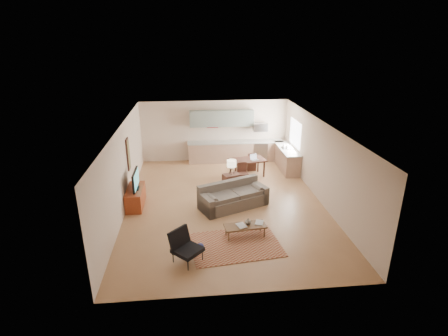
{
  "coord_description": "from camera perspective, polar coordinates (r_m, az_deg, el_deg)",
  "views": [
    {
      "loc": [
        -1.09,
        -10.63,
        5.29
      ],
      "look_at": [
        0.0,
        0.3,
        1.15
      ],
      "focal_mm": 28.0,
      "sensor_mm": 36.0,
      "label": 1
    }
  ],
  "objects": [
    {
      "name": "coffee_table",
      "position": [
        9.99,
        3.47,
        -10.18
      ],
      "size": [
        1.22,
        0.6,
        0.35
      ],
      "primitive_type": null,
      "rotation": [
        0.0,
        0.0,
        0.11
      ],
      "color": "#53351C",
      "rests_on": "floor"
    },
    {
      "name": "vase",
      "position": [
        9.92,
        3.95,
        -8.66
      ],
      "size": [
        0.22,
        0.22,
        0.18
      ],
      "primitive_type": "imported",
      "rotation": [
        0.0,
        0.0,
        -0.11
      ],
      "color": "black",
      "rests_on": "coffee_table"
    },
    {
      "name": "upper_cabinets",
      "position": [
        15.4,
        -0.38,
        8.12
      ],
      "size": [
        2.8,
        0.34,
        0.7
      ],
      "primitive_type": "cube",
      "color": "gray",
      "rests_on": "room"
    },
    {
      "name": "table_lamp",
      "position": [
        12.39,
        1.24,
        0.15
      ],
      "size": [
        0.4,
        0.4,
        0.55
      ],
      "primitive_type": null,
      "rotation": [
        0.0,
        0.0,
        0.22
      ],
      "color": "beige",
      "rests_on": "console_table"
    },
    {
      "name": "dining_chair_far",
      "position": [
        14.72,
        4.44,
        1.15
      ],
      "size": [
        0.41,
        0.42,
        0.78
      ],
      "primitive_type": null,
      "rotation": [
        0.0,
        0.0,
        3.23
      ],
      "color": "#3A1F17",
      "rests_on": "floor"
    },
    {
      "name": "book_a",
      "position": [
        9.81,
        2.23,
        -9.53
      ],
      "size": [
        0.43,
        0.46,
        0.03
      ],
      "primitive_type": "imported",
      "rotation": [
        0.0,
        0.0,
        0.33
      ],
      "color": "#9B080F",
      "rests_on": "coffee_table"
    },
    {
      "name": "dining_chair_near",
      "position": [
        13.37,
        3.11,
        -0.86
      ],
      "size": [
        0.43,
        0.44,
        0.79
      ],
      "primitive_type": null,
      "rotation": [
        0.0,
        0.0,
        0.14
      ],
      "color": "#3A1F17",
      "rests_on": "floor"
    },
    {
      "name": "laptop",
      "position": [
        13.86,
        5.05,
        1.75
      ],
      "size": [
        0.36,
        0.32,
        0.22
      ],
      "primitive_type": null,
      "rotation": [
        0.0,
        0.0,
        0.38
      ],
      "color": "#A5A8AD",
      "rests_on": "dining_table"
    },
    {
      "name": "triptych",
      "position": [
        15.55,
        -1.91,
        7.47
      ],
      "size": [
        1.7,
        0.04,
        0.5
      ],
      "primitive_type": null,
      "color": "beige",
      "rests_on": "room"
    },
    {
      "name": "room",
      "position": [
        11.39,
        0.15,
        0.41
      ],
      "size": [
        9.0,
        9.0,
        9.0
      ],
      "color": "#A3724A",
      "rests_on": "ground"
    },
    {
      "name": "sofa",
      "position": [
        11.5,
        1.58,
        -4.51
      ],
      "size": [
        2.55,
        1.86,
        0.81
      ],
      "primitive_type": null,
      "rotation": [
        0.0,
        0.0,
        0.41
      ],
      "color": "#5D544B",
      "rests_on": "floor"
    },
    {
      "name": "window_right",
      "position": [
        14.78,
        11.55,
        5.57
      ],
      "size": [
        0.02,
        1.4,
        1.05
      ],
      "primitive_type": "cube",
      "color": "white",
      "rests_on": "room"
    },
    {
      "name": "book_b",
      "position": [
        10.06,
        5.16,
        -8.79
      ],
      "size": [
        0.41,
        0.44,
        0.02
      ],
      "primitive_type": "imported",
      "rotation": [
        0.0,
        0.0,
        -0.34
      ],
      "color": "navy",
      "rests_on": "coffee_table"
    },
    {
      "name": "dining_table",
      "position": [
        14.06,
        3.8,
        0.04
      ],
      "size": [
        1.54,
        1.09,
        0.71
      ],
      "primitive_type": null,
      "rotation": [
        0.0,
        0.0,
        0.22
      ],
      "color": "#3A1F17",
      "rests_on": "floor"
    },
    {
      "name": "kitchen_microwave",
      "position": [
        15.61,
        5.94,
        6.67
      ],
      "size": [
        0.62,
        0.4,
        0.35
      ],
      "primitive_type": "cube",
      "color": "#A5A8AD",
      "rests_on": "room"
    },
    {
      "name": "soap_bottle",
      "position": [
        14.92,
        9.82,
        3.69
      ],
      "size": [
        0.12,
        0.13,
        0.19
      ],
      "primitive_type": "imported",
      "rotation": [
        0.0,
        0.0,
        0.23
      ],
      "color": "beige",
      "rests_on": "kitchen_counter_right"
    },
    {
      "name": "armchair",
      "position": [
        8.9,
        -6.0,
        -12.74
      ],
      "size": [
        1.02,
        1.02,
        0.83
      ],
      "primitive_type": null,
      "rotation": [
        0.0,
        0.0,
        0.79
      ],
      "color": "black",
      "rests_on": "floor"
    },
    {
      "name": "rug",
      "position": [
        9.69,
        1.89,
        -12.39
      ],
      "size": [
        2.56,
        1.92,
        0.02
      ],
      "primitive_type": "cube",
      "rotation": [
        0.0,
        0.0,
        0.12
      ],
      "color": "brown",
      "rests_on": "floor"
    },
    {
      "name": "kitchen_range",
      "position": [
        15.89,
        5.81,
        2.81
      ],
      "size": [
        0.62,
        0.62,
        0.9
      ],
      "primitive_type": "cube",
      "color": "#A5A8AD",
      "rests_on": "ground"
    },
    {
      "name": "kitchen_counter_back",
      "position": [
        15.71,
        1.87,
        2.73
      ],
      "size": [
        4.26,
        0.64,
        0.92
      ],
      "primitive_type": null,
      "color": "#9E7A62",
      "rests_on": "ground"
    },
    {
      "name": "tv_credenza",
      "position": [
        11.98,
        -14.25,
        -4.62
      ],
      "size": [
        0.51,
        1.33,
        0.62
      ],
      "primitive_type": null,
      "color": "maroon",
      "rests_on": "floor"
    },
    {
      "name": "wall_art_left",
      "position": [
        12.31,
        -15.34,
        2.2
      ],
      "size": [
        0.06,
        0.42,
        1.1
      ],
      "primitive_type": null,
      "color": "#9C7343",
      "rests_on": "room"
    },
    {
      "name": "kitchen_counter_right",
      "position": [
        15.01,
        10.16,
        1.55
      ],
      "size": [
        0.64,
        2.26,
        0.92
      ],
      "primitive_type": null,
      "color": "#9E7A62",
      "rests_on": "ground"
    },
    {
      "name": "tv",
      "position": [
        11.73,
        -14.26,
        -1.9
      ],
      "size": [
        0.1,
        1.03,
        0.62
      ],
      "primitive_type": null,
      "color": "black",
      "rests_on": "tv_credenza"
    },
    {
      "name": "console_table",
      "position": [
        12.61,
        1.22,
        -2.46
      ],
      "size": [
        0.68,
        0.56,
        0.68
      ],
      "primitive_type": null,
      "rotation": [
        0.0,
        0.0,
        0.34
      ],
      "color": "#3A1F17",
      "rests_on": "floor"
    }
  ]
}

